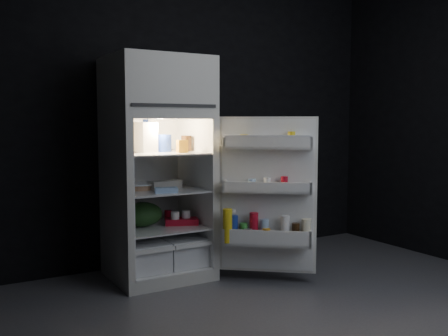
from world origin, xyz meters
TOP-DOWN VIEW (x-y plane):
  - floor at (0.00, 0.00)m, footprint 4.00×3.40m
  - wall_back at (0.00, 1.70)m, footprint 4.00×0.00m
  - refrigerator at (-0.49, 1.32)m, footprint 0.76×0.71m
  - fridge_door at (0.18, 0.71)m, footprint 0.68×0.60m
  - milk_jug at (-0.58, 1.31)m, footprint 0.17×0.17m
  - mayo_jar at (-0.42, 1.31)m, footprint 0.15×0.15m
  - jam_jar at (-0.22, 1.30)m, footprint 0.10×0.10m
  - amber_bottle at (-0.76, 1.42)m, footprint 0.10×0.10m
  - small_carton at (-0.34, 1.14)m, footprint 0.08×0.06m
  - egg_carton at (-0.44, 1.26)m, footprint 0.28×0.14m
  - pie at (-0.62, 1.37)m, footprint 0.31×0.31m
  - flat_package at (-0.51, 1.07)m, footprint 0.19×0.13m
  - wrapped_pkg at (-0.29, 1.43)m, footprint 0.12×0.10m
  - produce_bag at (-0.61, 1.33)m, footprint 0.37×0.33m
  - yogurt_tray at (-0.30, 1.24)m, footprint 0.30×0.24m
  - small_can_red at (-0.34, 1.43)m, footprint 0.07×0.07m
  - small_can_silver at (-0.30, 1.45)m, footprint 0.09×0.09m

SIDE VIEW (x-z plane):
  - floor at x=0.00m, z-range 0.00..0.00m
  - yogurt_tray at x=-0.30m, z-range 0.43..0.48m
  - small_can_red at x=-0.34m, z-range 0.43..0.52m
  - small_can_silver at x=-0.30m, z-range 0.43..0.52m
  - produce_bag at x=-0.61m, z-range 0.43..0.62m
  - fridge_door at x=0.18m, z-range 0.07..1.29m
  - pie at x=-0.62m, z-range 0.73..0.77m
  - flat_package at x=-0.51m, z-range 0.73..0.77m
  - wrapped_pkg at x=-0.29m, z-range 0.73..0.78m
  - egg_carton at x=-0.44m, z-range 0.73..0.80m
  - refrigerator at x=-0.49m, z-range 0.07..1.85m
  - small_carton at x=-0.34m, z-range 1.03..1.13m
  - jam_jar at x=-0.22m, z-range 1.03..1.16m
  - mayo_jar at x=-0.42m, z-range 1.03..1.17m
  - amber_bottle at x=-0.76m, z-range 1.03..1.25m
  - milk_jug at x=-0.58m, z-range 1.03..1.27m
  - wall_back at x=0.00m, z-range 0.00..2.70m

